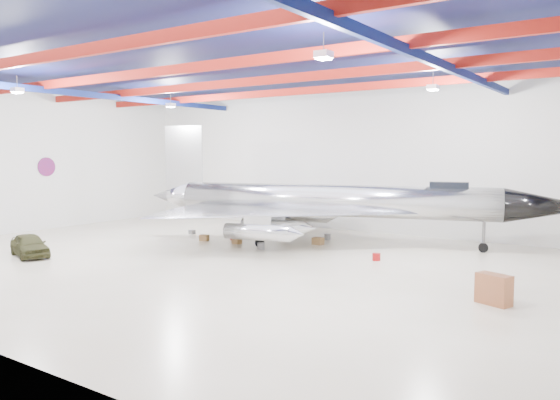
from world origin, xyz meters
The scene contains 17 objects.
floor centered at (0.00, 0.00, 0.00)m, with size 40.00×40.00×0.00m, color beige.
wall_back centered at (0.00, 15.00, 5.50)m, with size 40.00×40.00×0.00m, color silver.
wall_left centered at (-20.00, 0.00, 5.50)m, with size 30.00×30.00×0.00m, color silver.
ceiling centered at (0.00, 0.00, 11.00)m, with size 40.00×40.00×0.00m, color #0A0F38.
ceiling_structure centered at (0.00, 0.00, 10.32)m, with size 39.50×29.50×1.08m.
wall_roundel centered at (-19.94, 2.00, 5.00)m, with size 1.50×1.50×0.10m, color #B21414.
jet_aircraft centered at (2.52, 8.34, 2.65)m, with size 29.04×20.86×8.08m.
jeep centered at (-10.23, -5.50, 0.68)m, with size 1.60×3.97×1.35m, color #36381C.
desk centered at (15.01, -0.76, 0.62)m, with size 1.36×0.68×1.24m, color brown.
crate_ply centered at (-5.54, 4.62, 0.21)m, with size 0.59×0.48×0.42m, color olive.
toolbox_red centered at (-4.15, 6.13, 0.14)m, with size 0.39×0.31×0.27m, color #9B0F10.
engine_drum centered at (-0.26, 4.12, 0.21)m, with size 0.46×0.46×0.42m, color #59595B.
parts_bin centered at (1.84, 7.71, 0.24)m, with size 0.68×0.55×0.48m, color olive.
crate_small centered at (-8.44, 6.46, 0.15)m, with size 0.44×0.35×0.31m, color #59595B.
tool_chest centered at (7.33, 4.90, 0.21)m, with size 0.47×0.47×0.42m, color #9B0F10.
oil_barrel centered at (-2.87, 4.92, 0.20)m, with size 0.57×0.45×0.40m, color olive.
spares_box centered at (1.37, 9.84, 0.20)m, with size 0.45×0.45×0.41m, color #59595B.
Camera 1 is at (20.03, -23.57, 6.16)m, focal length 35.00 mm.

